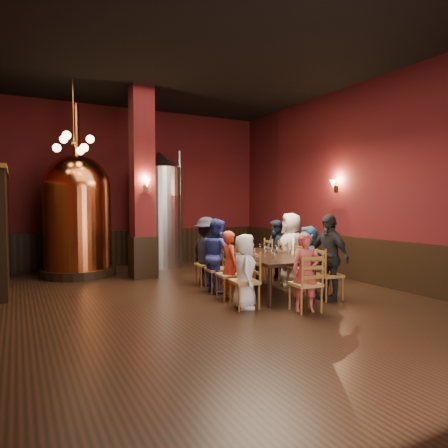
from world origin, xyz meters
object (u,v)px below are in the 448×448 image
person_0 (245,271)px  person_2 (217,255)px  copper_kettle (78,214)px  dining_table (263,258)px  steel_vessel (159,209)px  person_1 (230,265)px  rose_vase (245,241)px

person_0 → person_2: (0.14, 1.32, 0.11)m
person_2 → copper_kettle: 3.99m
dining_table → person_0: bearing=-130.4°
person_2 → steel_vessel: steel_vessel is taller
person_1 → steel_vessel: 4.44m
person_0 → rose_vase: bearing=-6.7°
person_1 → rose_vase: bearing=-38.6°
dining_table → copper_kettle: copper_kettle is taller
person_1 → copper_kettle: bearing=34.0°
person_1 → steel_vessel: bearing=3.9°
person_2 → steel_vessel: bearing=0.1°
dining_table → person_2: person_2 is taller
person_0 → steel_vessel: bearing=22.4°
dining_table → rose_vase: rose_vase is taller
dining_table → person_1: bearing=-158.8°
steel_vessel → rose_vase: steel_vessel is taller
person_0 → rose_vase: 1.89m
person_0 → copper_kettle: bearing=48.8°
copper_kettle → steel_vessel: bearing=11.3°
person_1 → copper_kettle: (-2.15, 3.88, 0.89)m
dining_table → rose_vase: size_ratio=7.27×
person_2 → copper_kettle: copper_kettle is taller
copper_kettle → person_2: bearing=-55.4°
person_2 → rose_vase: person_2 is taller
dining_table → person_2: size_ratio=1.69×
dining_table → copper_kettle: (-3.03, 3.64, 0.84)m
person_2 → person_0: bearing=174.2°
dining_table → person_1: 0.91m
copper_kettle → rose_vase: (3.03, -2.95, -0.55)m
person_1 → dining_table: bearing=-69.9°
dining_table → person_1: (-0.88, -0.24, -0.05)m
person_2 → rose_vase: 0.89m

